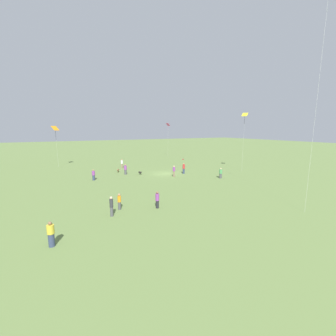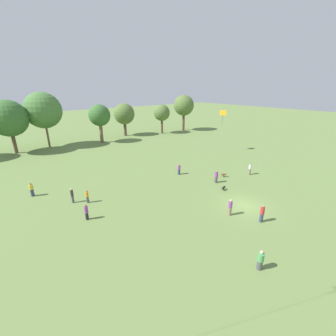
{
  "view_description": "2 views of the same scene",
  "coord_description": "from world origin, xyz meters",
  "px_view_note": "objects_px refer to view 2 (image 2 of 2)",
  "views": [
    {
      "loc": [
        -34.26,
        17.42,
        7.77
      ],
      "look_at": [
        -8.28,
        3.77,
        2.61
      ],
      "focal_mm": 24.0,
      "sensor_mm": 36.0,
      "label": 1
    },
    {
      "loc": [
        -20.91,
        -12.07,
        12.87
      ],
      "look_at": [
        -4.31,
        8.57,
        3.12
      ],
      "focal_mm": 24.0,
      "sensor_mm": 36.0,
      "label": 2
    }
  ],
  "objects_px": {
    "person_5": "(72,195)",
    "person_7": "(262,214)",
    "person_2": "(86,212)",
    "person_6": "(216,177)",
    "dog_0": "(223,188)",
    "kite_3": "(223,114)",
    "dog_1": "(223,174)",
    "person_0": "(230,207)",
    "person_9": "(32,190)",
    "person_4": "(250,169)",
    "person_3": "(87,196)",
    "person_1": "(260,260)",
    "person_8": "(179,169)"
  },
  "relations": [
    {
      "from": "person_0",
      "to": "person_4",
      "type": "xyz_separation_m",
      "value": [
        11.89,
        5.2,
        -0.02
      ]
    },
    {
      "from": "person_0",
      "to": "person_7",
      "type": "distance_m",
      "value": 3.1
    },
    {
      "from": "person_9",
      "to": "dog_0",
      "type": "height_order",
      "value": "person_9"
    },
    {
      "from": "person_2",
      "to": "person_6",
      "type": "height_order",
      "value": "person_6"
    },
    {
      "from": "person_8",
      "to": "dog_0",
      "type": "height_order",
      "value": "person_8"
    },
    {
      "from": "person_0",
      "to": "dog_1",
      "type": "xyz_separation_m",
      "value": [
        7.96,
        7.08,
        -0.5
      ]
    },
    {
      "from": "person_3",
      "to": "kite_3",
      "type": "distance_m",
      "value": 30.47
    },
    {
      "from": "person_0",
      "to": "kite_3",
      "type": "xyz_separation_m",
      "value": [
        18.69,
        16.39,
        6.73
      ]
    },
    {
      "from": "person_5",
      "to": "person_9",
      "type": "height_order",
      "value": "person_5"
    },
    {
      "from": "person_3",
      "to": "person_6",
      "type": "bearing_deg",
      "value": -4.64
    },
    {
      "from": "person_2",
      "to": "person_7",
      "type": "distance_m",
      "value": 17.6
    },
    {
      "from": "person_5",
      "to": "person_7",
      "type": "height_order",
      "value": "person_7"
    },
    {
      "from": "person_0",
      "to": "person_4",
      "type": "relative_size",
      "value": 1.02
    },
    {
      "from": "person_1",
      "to": "kite_3",
      "type": "distance_m",
      "value": 32.88
    },
    {
      "from": "dog_0",
      "to": "person_3",
      "type": "bearing_deg",
      "value": 49.58
    },
    {
      "from": "person_5",
      "to": "person_9",
      "type": "distance_m",
      "value": 5.9
    },
    {
      "from": "person_3",
      "to": "person_5",
      "type": "distance_m",
      "value": 1.73
    },
    {
      "from": "person_7",
      "to": "dog_1",
      "type": "bearing_deg",
      "value": -65.16
    },
    {
      "from": "person_5",
      "to": "person_9",
      "type": "xyz_separation_m",
      "value": [
        -3.37,
        4.84,
        -0.08
      ]
    },
    {
      "from": "kite_3",
      "to": "person_1",
      "type": "bearing_deg",
      "value": -42.19
    },
    {
      "from": "person_9",
      "to": "person_2",
      "type": "bearing_deg",
      "value": -106.35
    },
    {
      "from": "person_2",
      "to": "dog_1",
      "type": "height_order",
      "value": "person_2"
    },
    {
      "from": "person_0",
      "to": "kite_3",
      "type": "height_order",
      "value": "kite_3"
    },
    {
      "from": "person_0",
      "to": "person_4",
      "type": "height_order",
      "value": "person_0"
    },
    {
      "from": "person_4",
      "to": "person_6",
      "type": "xyz_separation_m",
      "value": [
        -6.37,
        1.25,
        -0.03
      ]
    },
    {
      "from": "person_5",
      "to": "person_7",
      "type": "distance_m",
      "value": 20.81
    },
    {
      "from": "person_2",
      "to": "kite_3",
      "type": "height_order",
      "value": "kite_3"
    },
    {
      "from": "dog_0",
      "to": "person_5",
      "type": "bearing_deg",
      "value": 48.54
    },
    {
      "from": "person_3",
      "to": "dog_1",
      "type": "xyz_separation_m",
      "value": [
        18.65,
        -4.96,
        -0.4
      ]
    },
    {
      "from": "person_0",
      "to": "dog_0",
      "type": "bearing_deg",
      "value": -82.83
    },
    {
      "from": "kite_3",
      "to": "dog_0",
      "type": "distance_m",
      "value": 20.2
    },
    {
      "from": "person_1",
      "to": "person_6",
      "type": "relative_size",
      "value": 0.93
    },
    {
      "from": "person_0",
      "to": "person_6",
      "type": "height_order",
      "value": "person_0"
    },
    {
      "from": "person_9",
      "to": "kite_3",
      "type": "distance_m",
      "value": 34.79
    },
    {
      "from": "person_2",
      "to": "kite_3",
      "type": "bearing_deg",
      "value": 40.03
    },
    {
      "from": "person_4",
      "to": "person_2",
      "type": "bearing_deg",
      "value": -5.97
    },
    {
      "from": "person_1",
      "to": "person_7",
      "type": "height_order",
      "value": "person_7"
    },
    {
      "from": "person_3",
      "to": "person_7",
      "type": "xyz_separation_m",
      "value": [
        12.12,
        -14.79,
        0.12
      ]
    },
    {
      "from": "person_2",
      "to": "person_4",
      "type": "distance_m",
      "value": 24.14
    },
    {
      "from": "person_4",
      "to": "person_5",
      "type": "bearing_deg",
      "value": -16.19
    },
    {
      "from": "kite_3",
      "to": "person_6",
      "type": "bearing_deg",
      "value": -49.21
    },
    {
      "from": "person_6",
      "to": "person_9",
      "type": "xyz_separation_m",
      "value": [
        -20.91,
        11.52,
        -0.01
      ]
    },
    {
      "from": "person_2",
      "to": "person_8",
      "type": "relative_size",
      "value": 1.02
    },
    {
      "from": "person_3",
      "to": "kite_3",
      "type": "height_order",
      "value": "kite_3"
    },
    {
      "from": "person_6",
      "to": "person_0",
      "type": "bearing_deg",
      "value": -62.02
    },
    {
      "from": "person_5",
      "to": "dog_1",
      "type": "xyz_separation_m",
      "value": [
        19.99,
        -6.05,
        -0.53
      ]
    },
    {
      "from": "person_0",
      "to": "person_9",
      "type": "bearing_deg",
      "value": 3.45
    },
    {
      "from": "person_0",
      "to": "kite_3",
      "type": "bearing_deg",
      "value": -85.9
    },
    {
      "from": "person_5",
      "to": "kite_3",
      "type": "xyz_separation_m",
      "value": [
        30.72,
        3.26,
        6.7
      ]
    },
    {
      "from": "person_2",
      "to": "person_8",
      "type": "distance_m",
      "value": 15.91
    }
  ]
}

